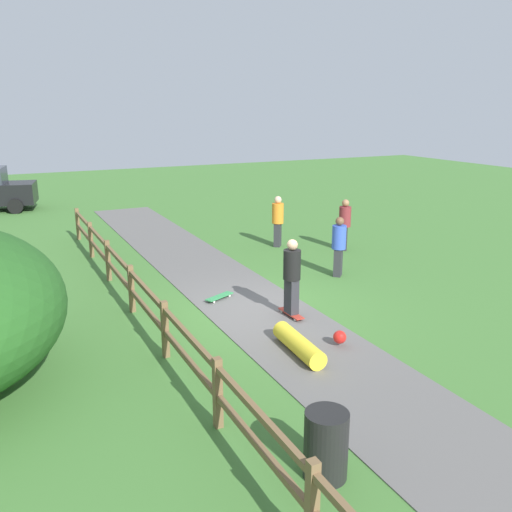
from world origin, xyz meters
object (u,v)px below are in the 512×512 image
object	(u,v)px
skater_riding	(292,274)
trash_bin	(326,445)
skater_fallen	(302,344)
skateboard_loose	(219,297)
bystander_orange	(278,219)
bystander_blue	(339,244)
bystander_maroon	(345,222)

from	to	relation	value
skater_riding	trash_bin	bearing A→B (deg)	-115.04
trash_bin	skater_fallen	distance (m)	3.54
skateboard_loose	bystander_orange	distance (m)	5.50
bystander_orange	bystander_blue	bearing A→B (deg)	-90.81
skater_riding	bystander_blue	distance (m)	3.38
skateboard_loose	bystander_orange	bearing A→B (deg)	46.83
bystander_blue	skateboard_loose	bearing A→B (deg)	-174.28
skater_fallen	skateboard_loose	size ratio (longest dim) A/B	1.94
bystander_maroon	bystander_orange	xyz separation A→B (m)	(-1.71, 1.36, 0.02)
skater_fallen	bystander_blue	size ratio (longest dim) A/B	0.95
skateboard_loose	bystander_maroon	world-z (taller)	bystander_maroon
skater_riding	bystander_maroon	bearing A→B (deg)	44.40
skater_riding	bystander_maroon	xyz separation A→B (m)	(4.42, 4.33, -0.09)
trash_bin	skater_fallen	xyz separation A→B (m)	(1.55, 3.18, -0.25)
skateboard_loose	bystander_maroon	distance (m)	6.08
skateboard_loose	bystander_blue	world-z (taller)	bystander_blue
trash_bin	skater_fallen	world-z (taller)	trash_bin
skater_fallen	bystander_maroon	bearing A→B (deg)	49.48
trash_bin	bystander_orange	bearing A→B (deg)	64.72
skater_riding	skater_fallen	world-z (taller)	skater_riding
bystander_blue	bystander_orange	size ratio (longest dim) A/B	0.98
skater_fallen	bystander_blue	xyz separation A→B (m)	(3.39, 3.78, 0.70)
skater_fallen	bystander_orange	bearing A→B (deg)	65.00
bystander_maroon	skateboard_loose	bearing A→B (deg)	-154.34
trash_bin	bystander_orange	size ratio (longest dim) A/B	0.54
bystander_orange	skater_fallen	bearing A→B (deg)	-115.00
skateboard_loose	bystander_blue	xyz separation A→B (m)	(3.67, 0.37, 0.82)
trash_bin	skateboard_loose	xyz separation A→B (m)	(1.27, 6.59, -0.36)
skateboard_loose	bystander_blue	bearing A→B (deg)	5.72
skater_fallen	skateboard_loose	xyz separation A→B (m)	(-0.28, 3.42, -0.11)
skateboard_loose	bystander_orange	world-z (taller)	bystander_orange
skateboard_loose	bystander_blue	size ratio (longest dim) A/B	0.49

